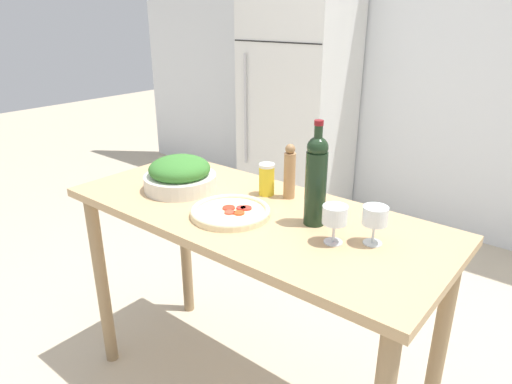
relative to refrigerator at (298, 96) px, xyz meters
name	(u,v)px	position (x,y,z in m)	size (l,w,h in m)	color
wall_back	(454,53)	(1.03, 0.35, 0.35)	(6.40, 0.06, 2.60)	silver
refrigerator	(298,96)	(0.00, 0.00, 0.00)	(0.78, 0.63, 1.90)	silver
prep_counter	(251,241)	(1.03, -1.82, -0.19)	(1.45, 0.63, 0.89)	tan
wine_bottle	(316,179)	(1.27, -1.77, 0.10)	(0.07, 0.07, 0.36)	black
wine_glass_near	(335,217)	(1.40, -1.86, 0.03)	(0.08, 0.08, 0.13)	silver
wine_glass_far	(375,218)	(1.50, -1.78, 0.03)	(0.08, 0.08, 0.13)	silver
pepper_mill	(290,172)	(1.07, -1.64, 0.04)	(0.05, 0.05, 0.22)	#AD7F51
salad_bowl	(180,175)	(0.67, -1.84, 0.00)	(0.29, 0.29, 0.14)	silver
homemade_pizza	(231,212)	(1.01, -1.91, -0.05)	(0.29, 0.29, 0.03)	beige
salt_canister	(267,179)	(0.98, -1.67, 0.00)	(0.06, 0.06, 0.13)	yellow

